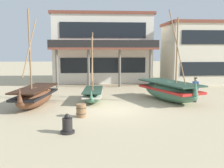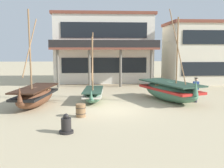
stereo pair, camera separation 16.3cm
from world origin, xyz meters
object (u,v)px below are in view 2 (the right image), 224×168
at_px(fishing_boat_near_left, 93,94).
at_px(fisherman_by_hull, 196,90).
at_px(fishing_boat_centre_large, 170,91).
at_px(fishing_boat_far_right, 36,96).
at_px(wooden_barrel, 81,110).
at_px(capstan_winch, 66,125).
at_px(harbor_building_main, 104,48).
at_px(harbor_building_annex, 203,53).

bearing_deg(fishing_boat_near_left, fisherman_by_hull, -6.09).
bearing_deg(fishing_boat_centre_large, fishing_boat_near_left, 177.77).
xyz_separation_m(fishing_boat_far_right, fisherman_by_hull, (10.56, 0.52, 0.16)).
distance_m(fishing_boat_near_left, fisherman_by_hull, 6.98).
bearing_deg(wooden_barrel, fishing_boat_near_left, 81.13).
relative_size(capstan_winch, harbor_building_main, 0.08).
bearing_deg(fishing_boat_near_left, fishing_boat_centre_large, -2.23).
height_order(fishing_boat_far_right, fisherman_by_hull, fishing_boat_far_right).
xyz_separation_m(capstan_winch, harbor_building_annex, (12.69, 15.92, 2.87)).
height_order(fishing_boat_near_left, fisherman_by_hull, fishing_boat_near_left).
bearing_deg(capstan_winch, harbor_building_annex, 51.44).
xyz_separation_m(fishing_boat_centre_large, capstan_winch, (-6.42, -6.39, -0.40)).
xyz_separation_m(fishing_boat_far_right, capstan_winch, (2.53, -5.34, -0.34)).
bearing_deg(wooden_barrel, fishing_boat_far_right, 137.38).
xyz_separation_m(fishing_boat_far_right, harbor_building_annex, (15.23, 10.59, 2.53)).
bearing_deg(harbor_building_main, fisherman_by_hull, -63.84).
height_order(fishing_boat_centre_large, capstan_winch, fishing_boat_centre_large).
relative_size(fishing_boat_centre_large, harbor_building_main, 0.59).
bearing_deg(fishing_boat_far_right, fishing_boat_centre_large, 6.74).
bearing_deg(fishing_boat_far_right, harbor_building_main, 69.46).
xyz_separation_m(wooden_barrel, harbor_building_annex, (12.23, 13.34, 2.85)).
distance_m(fisherman_by_hull, harbor_building_main, 13.64).
relative_size(fishing_boat_far_right, harbor_building_main, 0.55).
distance_m(fishing_boat_far_right, harbor_building_annex, 18.72).
distance_m(capstan_winch, harbor_building_annex, 20.57).
relative_size(fisherman_by_hull, harbor_building_main, 0.16).
height_order(fishing_boat_centre_large, fishing_boat_far_right, fishing_boat_centre_large).
xyz_separation_m(harbor_building_main, harbor_building_annex, (10.54, -1.91, -0.49)).
relative_size(fishing_boat_near_left, wooden_barrel, 6.73).
relative_size(fishing_boat_far_right, wooden_barrel, 8.44).
distance_m(fisherman_by_hull, harbor_building_annex, 11.34).
xyz_separation_m(fishing_boat_near_left, fisherman_by_hull, (6.94, -0.74, 0.34)).
distance_m(fishing_boat_far_right, fisherman_by_hull, 10.57).
relative_size(fishing_boat_centre_large, fishing_boat_far_right, 1.06).
distance_m(fishing_boat_far_right, harbor_building_main, 13.68).
relative_size(fishing_boat_near_left, harbor_building_main, 0.44).
height_order(fishing_boat_near_left, capstan_winch, fishing_boat_near_left).
relative_size(wooden_barrel, harbor_building_main, 0.07).
distance_m(fishing_boat_centre_large, harbor_building_main, 12.56).
xyz_separation_m(fishing_boat_near_left, harbor_building_main, (1.06, 11.23, 3.20)).
bearing_deg(wooden_barrel, fisherman_by_hull, 23.46).
distance_m(fishing_boat_centre_large, capstan_winch, 9.07).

